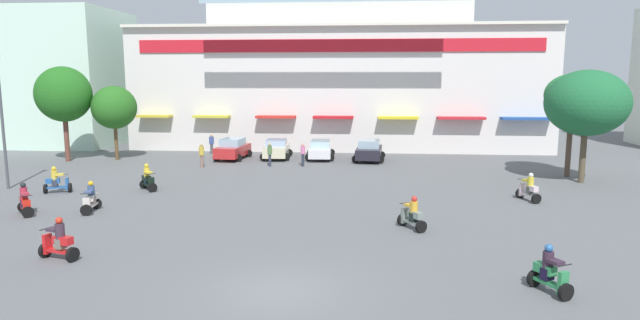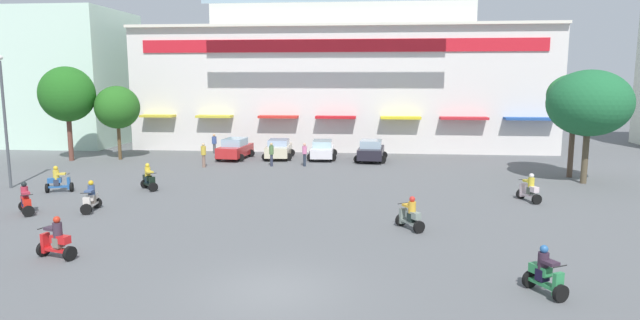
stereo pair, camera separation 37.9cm
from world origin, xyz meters
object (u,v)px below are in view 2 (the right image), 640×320
at_px(plaza_tree_3, 589,103).
at_px(pedestrian_2, 271,153).
at_px(pedestrian_1, 305,153).
at_px(plaza_tree_0, 67,94).
at_px(scooter_rider_2, 149,179).
at_px(scooter_rider_9, 410,216).
at_px(pedestrian_3, 204,154).
at_px(parked_car_2, 322,149).
at_px(parked_car_3, 371,151).
at_px(scooter_rider_5, 59,181).
at_px(parked_car_1, 279,149).
at_px(scooter_rider_1, 545,274).
at_px(plaza_tree_2, 117,107).
at_px(scooter_rider_8, 529,190).
at_px(scooter_rider_4, 26,201).
at_px(scooter_rider_6, 91,199).
at_px(pedestrian_0, 214,142).
at_px(scooter_rider_7, 56,241).
at_px(plaza_tree_1, 575,96).
at_px(streetlamp_near, 4,113).
at_px(parked_car_0, 235,149).

distance_m(plaza_tree_3, pedestrian_2, 20.93).
xyz_separation_m(pedestrian_1, pedestrian_2, (-2.39, -0.21, 0.01)).
bearing_deg(plaza_tree_0, scooter_rider_2, -43.28).
relative_size(scooter_rider_9, pedestrian_3, 0.84).
xyz_separation_m(parked_car_2, parked_car_3, (3.84, -0.80, 0.06)).
height_order(parked_car_2, pedestrian_1, pedestrian_1).
xyz_separation_m(parked_car_2, pedestrian_2, (-3.32, -3.99, 0.24)).
bearing_deg(pedestrian_2, scooter_rider_5, -135.93).
bearing_deg(parked_car_3, pedestrian_1, -148.01).
height_order(parked_car_1, scooter_rider_1, parked_car_1).
height_order(parked_car_2, pedestrian_2, pedestrian_2).
distance_m(plaza_tree_2, parked_car_1, 12.87).
height_order(scooter_rider_8, scooter_rider_9, scooter_rider_8).
distance_m(parked_car_3, scooter_rider_1, 25.77).
height_order(scooter_rider_4, scooter_rider_8, scooter_rider_4).
height_order(parked_car_1, pedestrian_2, pedestrian_2).
bearing_deg(scooter_rider_6, pedestrian_0, 89.71).
distance_m(scooter_rider_6, scooter_rider_7, 7.00).
bearing_deg(parked_car_1, scooter_rider_7, -98.73).
bearing_deg(plaza_tree_0, pedestrian_3, -10.21).
distance_m(scooter_rider_5, pedestrian_1, 16.19).
height_order(plaza_tree_1, pedestrian_3, plaza_tree_1).
xyz_separation_m(plaza_tree_3, scooter_rider_5, (-30.36, -5.63, -4.24)).
relative_size(parked_car_1, scooter_rider_7, 2.53).
bearing_deg(plaza_tree_1, scooter_rider_7, -142.68).
height_order(parked_car_3, scooter_rider_4, parked_car_3).
xyz_separation_m(plaza_tree_3, pedestrian_2, (-20.12, 4.28, -3.88)).
bearing_deg(scooter_rider_7, pedestrian_3, 92.61).
relative_size(scooter_rider_6, scooter_rider_7, 0.98).
height_order(parked_car_3, streetlamp_near, streetlamp_near).
height_order(parked_car_2, scooter_rider_1, scooter_rider_1).
bearing_deg(plaza_tree_2, scooter_rider_7, -69.04).
bearing_deg(streetlamp_near, pedestrian_2, 33.47).
bearing_deg(pedestrian_3, streetlamp_near, -137.90).
relative_size(plaza_tree_0, scooter_rider_5, 4.78).
relative_size(plaza_tree_0, pedestrian_1, 4.26).
height_order(scooter_rider_2, scooter_rider_6, scooter_rider_2).
bearing_deg(pedestrian_1, parked_car_0, 153.46).
height_order(scooter_rider_8, pedestrian_1, pedestrian_1).
bearing_deg(scooter_rider_7, parked_car_2, 73.63).
bearing_deg(scooter_rider_7, plaza_tree_3, 34.00).
bearing_deg(streetlamp_near, scooter_rider_6, -32.19).
xyz_separation_m(scooter_rider_4, scooter_rider_5, (-1.27, 4.74, -0.00)).
xyz_separation_m(parked_car_2, scooter_rider_4, (-12.30, -18.64, -0.12)).
relative_size(plaza_tree_3, parked_car_2, 1.55).
bearing_deg(pedestrian_3, parked_car_3, 19.21).
bearing_deg(parked_car_1, scooter_rider_6, -108.92).
bearing_deg(parked_car_2, parked_car_3, -11.78).
distance_m(parked_car_0, scooter_rider_1, 29.84).
distance_m(scooter_rider_2, pedestrian_2, 10.36).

